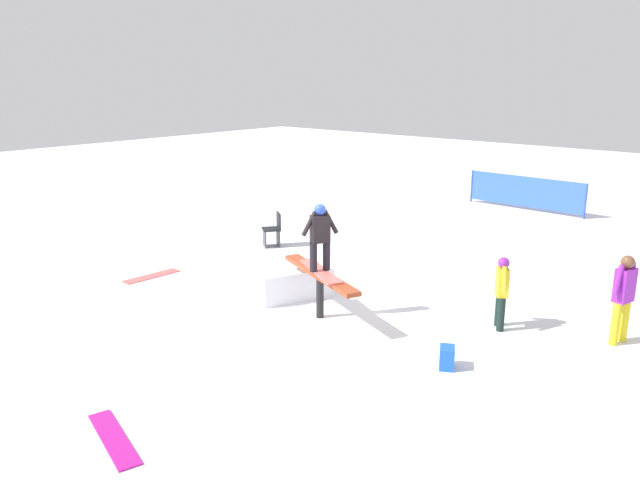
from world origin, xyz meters
name	(u,v)px	position (x,y,z in m)	size (l,w,h in m)	color
ground_plane	(320,317)	(0.00, 0.00, 0.00)	(60.00, 60.00, 0.00)	white
rail_feature	(320,279)	(0.00, 0.00, 0.74)	(2.41, 1.22, 0.87)	black
snow_kicker_ramp	(282,275)	(-1.60, 0.67, 0.30)	(1.80, 1.50, 0.60)	white
main_rider_on_rail	(320,240)	(0.00, 0.00, 1.48)	(1.46, 0.97, 1.26)	#E86B64
bystander_purple	(623,295)	(4.50, 2.38, 0.85)	(0.29, 0.61, 1.52)	yellow
bystander_yellow	(502,289)	(2.73, 1.67, 0.73)	(0.40, 0.53, 1.30)	#182926
loose_snowboard_coral	(152,276)	(-4.36, -0.64, 0.01)	(1.30, 0.28, 0.02)	#EF6565
loose_snowboard_magenta	(114,439)	(0.66, -4.67, 0.01)	(1.41, 0.28, 0.02)	#C01B95
folding_chair	(273,231)	(-4.10, 2.91, 0.41)	(0.61, 0.61, 0.88)	#3F3F44
backpack_on_snow	(447,357)	(2.80, -0.29, 0.17)	(0.30, 0.22, 0.34)	blue
safety_fence	(525,192)	(-0.99, 11.46, 0.60)	(3.98, 0.23, 1.10)	blue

